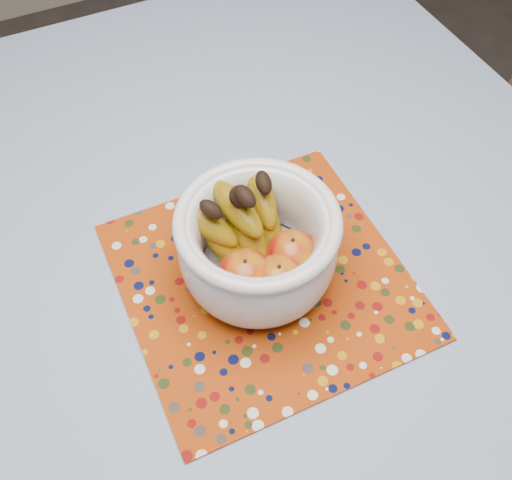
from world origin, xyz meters
TOP-DOWN VIEW (x-y plane):
  - table at (0.00, 0.00)m, footprint 1.20×1.20m
  - tablecloth at (0.00, 0.00)m, footprint 1.32×1.32m
  - placemat at (0.04, -0.11)m, footprint 0.40×0.40m
  - fruit_bowl at (0.03, -0.09)m, footprint 0.23×0.22m

SIDE VIEW (x-z plane):
  - table at x=0.00m, z-range 0.30..1.05m
  - tablecloth at x=0.00m, z-range 0.75..0.76m
  - placemat at x=0.04m, z-range 0.76..0.76m
  - fruit_bowl at x=0.03m, z-range 0.75..0.93m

